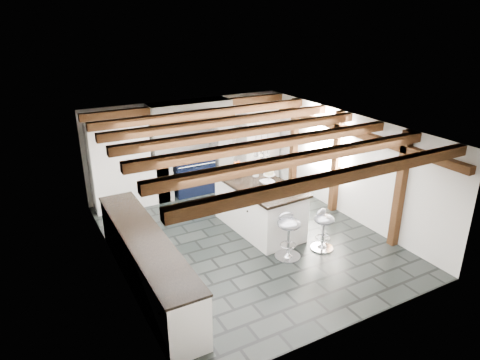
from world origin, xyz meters
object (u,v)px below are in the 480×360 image
range_cooker (193,175)px  bar_stool_far (288,231)px  bar_stool_near (323,225)px  kitchen_island (259,206)px

range_cooker → bar_stool_far: bearing=-84.8°
range_cooker → bar_stool_near: 3.90m
kitchen_island → bar_stool_near: (0.63, -1.30, -0.02)m
kitchen_island → bar_stool_far: 1.24m
range_cooker → bar_stool_near: size_ratio=1.24×
range_cooker → kitchen_island: kitchen_island is taller
bar_stool_near → bar_stool_far: bar_stool_far is taller
range_cooker → kitchen_island: (0.45, -2.45, 0.06)m
kitchen_island → bar_stool_far: bearing=-98.8°
range_cooker → bar_stool_far: range_cooker is taller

